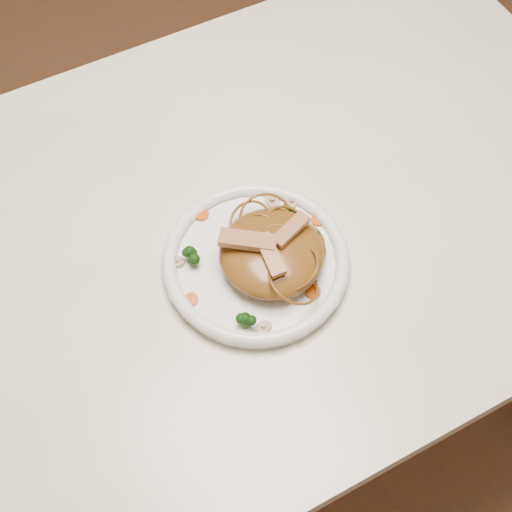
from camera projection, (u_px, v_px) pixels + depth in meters
name	position (u px, v px, depth m)	size (l,w,h in m)	color
ground	(256.00, 388.00, 1.67)	(4.00, 4.00, 0.00)	brown
table	(257.00, 246.00, 1.11)	(1.20, 0.80, 0.75)	white
plate	(256.00, 264.00, 0.97)	(0.26, 0.26, 0.02)	white
noodle_mound	(272.00, 253.00, 0.94)	(0.14, 0.14, 0.05)	brown
chicken_a	(291.00, 230.00, 0.92)	(0.06, 0.02, 0.01)	tan
chicken_b	(248.00, 240.00, 0.91)	(0.08, 0.02, 0.01)	tan
chicken_c	(270.00, 255.00, 0.90)	(0.06, 0.02, 0.01)	tan
broccoli_0	(285.00, 215.00, 0.98)	(0.03, 0.03, 0.03)	#0D330A
broccoli_1	(192.00, 255.00, 0.94)	(0.03, 0.03, 0.03)	#0D330A
broccoli_2	(245.00, 319.00, 0.90)	(0.03, 0.03, 0.03)	#0D330A
broccoli_3	(313.00, 242.00, 0.96)	(0.02, 0.02, 0.03)	#0D330A
carrot_0	(274.00, 199.00, 1.01)	(0.02, 0.02, 0.01)	#C44B07
carrot_1	(191.00, 299.00, 0.93)	(0.02, 0.02, 0.01)	#C44B07
carrot_2	(318.00, 220.00, 0.99)	(0.02, 0.02, 0.01)	#C44B07
carrot_3	(201.00, 214.00, 1.00)	(0.02, 0.02, 0.01)	#C44B07
carrot_4	(313.00, 292.00, 0.93)	(0.02, 0.02, 0.01)	#C44B07
mushroom_0	(264.00, 327.00, 0.90)	(0.02, 0.02, 0.01)	#C7AE95
mushroom_1	(292.00, 202.00, 1.01)	(0.02, 0.02, 0.01)	#C7AE95
mushroom_2	(176.00, 261.00, 0.95)	(0.02, 0.02, 0.01)	#C7AE95
mushroom_3	(272.00, 201.00, 1.01)	(0.03, 0.03, 0.01)	#C7AE95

